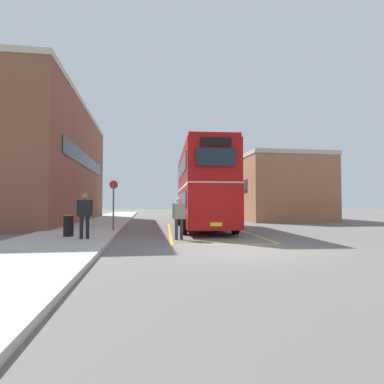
# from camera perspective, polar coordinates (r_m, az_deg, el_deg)

# --- Properties ---
(ground_plane) EXTENTS (135.60, 135.60, 0.00)m
(ground_plane) POSITION_cam_1_polar(r_m,az_deg,el_deg) (24.79, -1.07, -5.66)
(ground_plane) COLOR #66605B
(sidewalk_left) EXTENTS (4.00, 57.60, 0.14)m
(sidewalk_left) POSITION_cam_1_polar(r_m,az_deg,el_deg) (27.18, -15.52, -5.12)
(sidewalk_left) COLOR #B2ADA3
(sidewalk_left) RESTS_ON ground
(brick_building_left) EXTENTS (6.61, 21.10, 9.68)m
(brick_building_left) POSITION_cam_1_polar(r_m,az_deg,el_deg) (29.08, -24.78, 4.63)
(brick_building_left) COLOR brown
(brick_building_left) RESTS_ON ground
(depot_building_right) EXTENTS (7.50, 17.45, 5.96)m
(depot_building_right) POSITION_cam_1_polar(r_m,az_deg,el_deg) (35.01, 12.24, 0.31)
(depot_building_right) COLOR #9E6647
(depot_building_right) RESTS_ON ground
(double_decker_bus) EXTENTS (3.33, 10.65, 4.75)m
(double_decker_bus) POSITION_cam_1_polar(r_m,az_deg,el_deg) (19.19, 1.86, 0.82)
(double_decker_bus) COLOR black
(double_decker_bus) RESTS_ON ground
(single_deck_bus) EXTENTS (3.30, 9.70, 3.02)m
(single_deck_bus) POSITION_cam_1_polar(r_m,az_deg,el_deg) (37.39, 1.83, -1.94)
(single_deck_bus) COLOR black
(single_deck_bus) RESTS_ON ground
(pedestrian_boarding) EXTENTS (0.58, 0.35, 1.80)m
(pedestrian_boarding) POSITION_cam_1_polar(r_m,az_deg,el_deg) (13.59, -2.35, -4.12)
(pedestrian_boarding) COLOR #2D2D38
(pedestrian_boarding) RESTS_ON ground
(pedestrian_waiting_near) EXTENTS (0.59, 0.31, 1.81)m
(pedestrian_waiting_near) POSITION_cam_1_polar(r_m,az_deg,el_deg) (13.31, -18.72, -3.43)
(pedestrian_waiting_near) COLOR black
(pedestrian_waiting_near) RESTS_ON sidewalk_left
(litter_bin) EXTENTS (0.44, 0.44, 0.92)m
(litter_bin) POSITION_cam_1_polar(r_m,az_deg,el_deg) (14.62, -21.30, -5.62)
(litter_bin) COLOR black
(litter_bin) RESTS_ON sidewalk_left
(bus_stop_sign) EXTENTS (0.44, 0.08, 2.62)m
(bus_stop_sign) POSITION_cam_1_polar(r_m,az_deg,el_deg) (17.24, -13.92, -1.43)
(bus_stop_sign) COLOR #4C4C51
(bus_stop_sign) RESTS_ON sidewalk_left
(bay_marking_yellow) EXTENTS (5.01, 12.78, 0.01)m
(bay_marking_yellow) POSITION_cam_1_polar(r_m,az_deg,el_deg) (17.31, 2.84, -7.18)
(bay_marking_yellow) COLOR gold
(bay_marking_yellow) RESTS_ON ground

